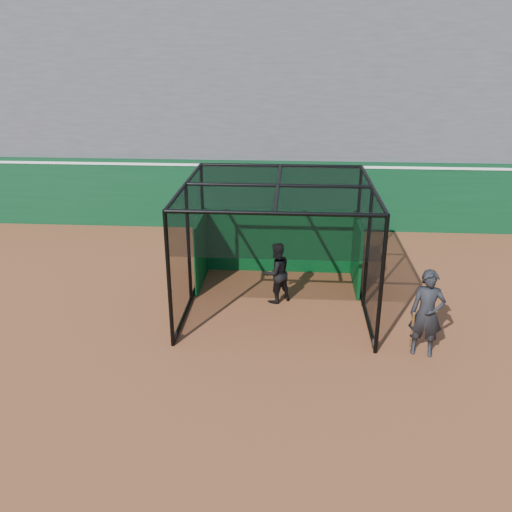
{
  "coord_description": "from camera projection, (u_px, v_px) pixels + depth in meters",
  "views": [
    {
      "loc": [
        1.13,
        -10.58,
        6.36
      ],
      "look_at": [
        0.28,
        2.0,
        1.4
      ],
      "focal_mm": 38.0,
      "sensor_mm": 36.0,
      "label": 1
    }
  ],
  "objects": [
    {
      "name": "ground",
      "position": [
        238.0,
        346.0,
        12.22
      ],
      "size": [
        120.0,
        120.0,
        0.0
      ],
      "primitive_type": "plane",
      "color": "brown",
      "rests_on": "ground"
    },
    {
      "name": "grandstand",
      "position": [
        266.0,
        93.0,
        21.98
      ],
      "size": [
        50.0,
        7.85,
        8.95
      ],
      "color": "#4C4C4F",
      "rests_on": "ground"
    },
    {
      "name": "batting_cage",
      "position": [
        277.0,
        247.0,
        13.66
      ],
      "size": [
        4.61,
        4.69,
        3.16
      ],
      "color": "black",
      "rests_on": "ground"
    },
    {
      "name": "outfield_wall",
      "position": [
        260.0,
        193.0,
        19.64
      ],
      "size": [
        50.0,
        0.5,
        2.5
      ],
      "color": "#0A371A",
      "rests_on": "ground"
    },
    {
      "name": "on_deck_player",
      "position": [
        427.0,
        314.0,
        11.57
      ],
      "size": [
        0.79,
        0.6,
        1.96
      ],
      "color": "black",
      "rests_on": "ground"
    },
    {
      "name": "batter",
      "position": [
        276.0,
        273.0,
        14.04
      ],
      "size": [
        1.0,
        0.96,
        1.63
      ],
      "primitive_type": "imported",
      "rotation": [
        0.0,
        0.0,
        3.77
      ],
      "color": "black",
      "rests_on": "ground"
    }
  ]
}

